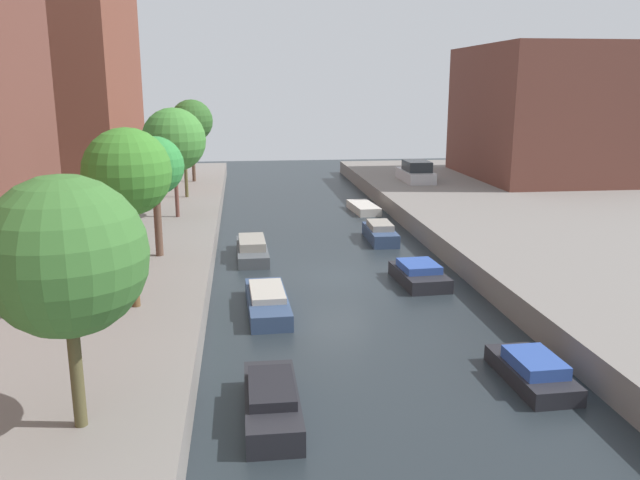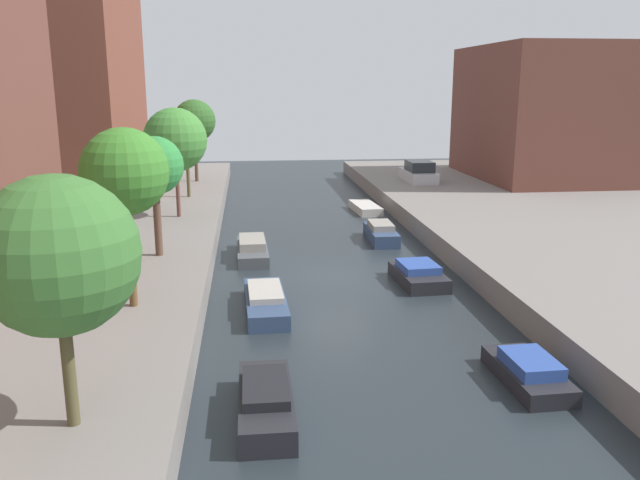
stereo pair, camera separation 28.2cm
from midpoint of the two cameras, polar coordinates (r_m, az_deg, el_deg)
The scene contains 16 objects.
ground_plane at distance 26.29m, azimuth 1.76°, elevation -3.33°, with size 84.00×84.00×0.00m, color #232B30.
low_block_right at distance 50.11m, azimuth 19.50°, elevation 10.51°, with size 10.00×13.11×9.31m, color brown.
street_tree_0 at distance 13.06m, azimuth -21.48°, elevation -1.33°, with size 3.09×3.09×5.03m.
street_tree_1 at distance 19.85m, azimuth -16.41°, elevation 5.71°, with size 2.58×2.58×5.42m.
street_tree_2 at distance 25.90m, azimuth -14.06°, elevation 6.27°, with size 2.27×2.27×4.71m.
street_tree_3 at distance 33.59m, azimuth -12.38°, elevation 8.60°, with size 3.19×3.19×5.52m.
street_tree_4 at distance 39.67m, azimuth -11.47°, elevation 8.65°, with size 1.81×1.81×4.38m.
street_tree_5 at distance 46.20m, azimuth -10.81°, elevation 10.24°, with size 2.90×2.90×5.64m.
parked_car at distance 46.15m, azimuth 8.83°, elevation 5.86°, with size 1.84×4.32×1.46m.
moored_boat_left_1 at distance 15.68m, azimuth -4.26°, elevation -14.01°, with size 1.25×3.67×0.86m.
moored_boat_left_2 at distance 22.51m, azimuth -4.46°, elevation -5.40°, with size 1.48×4.37×0.76m.
moored_boat_left_3 at distance 29.45m, azimuth -5.70°, elevation -0.80°, with size 1.42×4.38×0.88m.
moored_boat_right_1 at distance 18.08m, azimuth 18.28°, elevation -10.95°, with size 1.42×3.13×0.79m.
moored_boat_right_2 at distance 25.75m, azimuth 8.96°, elevation -3.05°, with size 1.80×3.23×0.82m.
moored_boat_right_3 at distance 32.48m, azimuth 5.63°, elevation 0.61°, with size 1.30×3.56×0.93m.
moored_boat_right_4 at distance 39.92m, azimuth 4.21°, elevation 2.83°, with size 1.59×3.63×0.48m.
Camera 2 is at (-3.45, -24.92, 7.60)m, focal length 36.40 mm.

